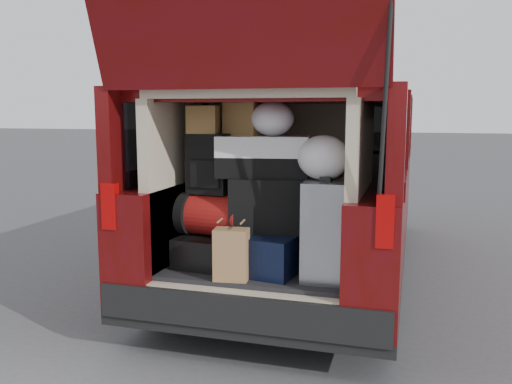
% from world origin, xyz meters
% --- Properties ---
extents(ground, '(80.00, 80.00, 0.00)m').
position_xyz_m(ground, '(0.00, 0.00, 0.00)').
color(ground, '#3C3C3F').
rests_on(ground, ground).
extents(minivan, '(1.90, 5.35, 2.77)m').
position_xyz_m(minivan, '(0.00, 1.86, 0.91)').
color(minivan, black).
rests_on(minivan, ground).
extents(load_floor, '(1.24, 1.05, 0.55)m').
position_xyz_m(load_floor, '(0.00, 0.28, 0.28)').
color(load_floor, black).
rests_on(load_floor, ground).
extents(black_hardshell, '(0.43, 0.55, 0.21)m').
position_xyz_m(black_hardshell, '(-0.36, 0.16, 0.65)').
color(black_hardshell, black).
rests_on(black_hardshell, load_floor).
extents(navy_hardshell, '(0.58, 0.67, 0.26)m').
position_xyz_m(navy_hardshell, '(0.06, 0.15, 0.68)').
color(navy_hardshell, black).
rests_on(navy_hardshell, load_floor).
extents(silver_roller, '(0.27, 0.43, 0.64)m').
position_xyz_m(silver_roller, '(0.47, 0.06, 0.87)').
color(silver_roller, silver).
rests_on(silver_roller, load_floor).
extents(kraft_bag, '(0.23, 0.16, 0.33)m').
position_xyz_m(kraft_bag, '(-0.10, -0.17, 0.72)').
color(kraft_bag, olive).
rests_on(kraft_bag, load_floor).
extents(red_duffel, '(0.49, 0.36, 0.29)m').
position_xyz_m(red_duffel, '(-0.33, 0.14, 0.90)').
color(red_duffel, maroon).
rests_on(red_duffel, black_hardshell).
extents(black_soft_case, '(0.56, 0.40, 0.37)m').
position_xyz_m(black_soft_case, '(0.05, 0.17, 0.99)').
color(black_soft_case, black).
rests_on(black_soft_case, navy_hardshell).
extents(backpack, '(0.31, 0.21, 0.42)m').
position_xyz_m(backpack, '(-0.37, 0.16, 1.26)').
color(backpack, black).
rests_on(backpack, red_duffel).
extents(twotone_duffel, '(0.66, 0.41, 0.28)m').
position_xyz_m(twotone_duffel, '(0.01, 0.20, 1.32)').
color(twotone_duffel, white).
rests_on(twotone_duffel, black_soft_case).
extents(grocery_sack_lower, '(0.22, 0.19, 0.19)m').
position_xyz_m(grocery_sack_lower, '(-0.40, 0.16, 1.56)').
color(grocery_sack_lower, olive).
rests_on(grocery_sack_lower, backpack).
extents(grocery_sack_upper, '(0.28, 0.24, 0.24)m').
position_xyz_m(grocery_sack_upper, '(-0.14, 0.27, 1.58)').
color(grocery_sack_upper, olive).
rests_on(grocery_sack_upper, twotone_duffel).
extents(plastic_bag_center, '(0.33, 0.32, 0.23)m').
position_xyz_m(plastic_bag_center, '(0.07, 0.21, 1.57)').
color(plastic_bag_center, white).
rests_on(plastic_bag_center, twotone_duffel).
extents(plastic_bag_right, '(0.35, 0.33, 0.29)m').
position_xyz_m(plastic_bag_right, '(0.44, 0.07, 1.33)').
color(plastic_bag_right, white).
rests_on(plastic_bag_right, silver_roller).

